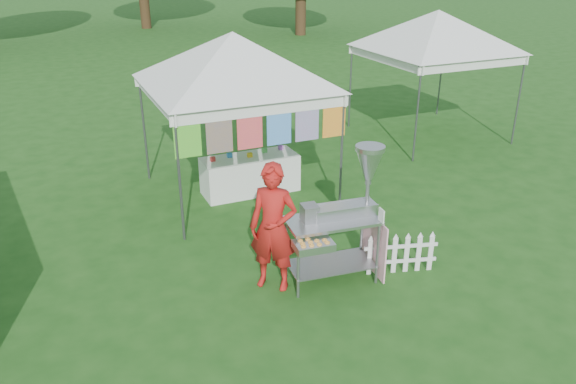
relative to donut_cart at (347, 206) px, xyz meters
name	(u,v)px	position (x,y,z in m)	size (l,w,h in m)	color
ground	(322,284)	(-0.37, -0.03, -1.13)	(120.00, 120.00, 0.00)	#1C4915
canopy_main	(232,32)	(-0.37, 3.47, 1.85)	(4.24, 4.24, 3.45)	#59595E
canopy_right	(439,10)	(5.13, 4.97, 1.86)	(4.24, 4.24, 3.45)	#59595E
donut_cart	(347,206)	(0.00, 0.00, 0.00)	(1.46, 0.91, 1.93)	gray
vendor	(273,228)	(-0.99, 0.23, -0.24)	(0.66, 0.43, 1.80)	#B51916
picket_fence	(400,255)	(0.80, -0.18, -0.85)	(1.04, 0.33, 0.56)	white
display_table	(250,174)	(-0.14, 3.43, -0.78)	(1.80, 0.70, 0.71)	white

